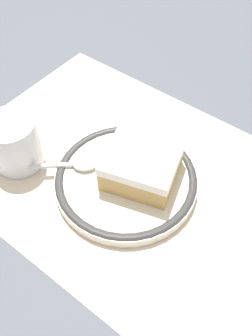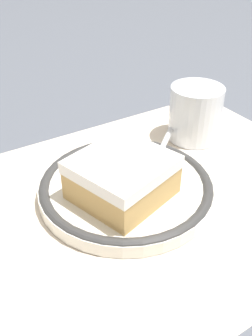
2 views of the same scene
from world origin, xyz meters
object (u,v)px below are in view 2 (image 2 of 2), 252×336
(spoon, at_px, (162,148))
(cup, at_px, (195,116))
(plate, at_px, (126,187))
(cake_slice, at_px, (120,175))

(spoon, bearing_deg, cup, 19.93)
(plate, distance_m, cup, 0.16)
(plate, bearing_deg, cake_slice, -142.58)
(cup, bearing_deg, spoon, -160.07)
(plate, height_order, cup, cup)
(cake_slice, relative_size, cup, 1.54)
(cup, bearing_deg, plate, -158.17)
(spoon, bearing_deg, cake_slice, -153.77)
(cake_slice, bearing_deg, cup, 23.35)
(plate, relative_size, spoon, 1.72)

